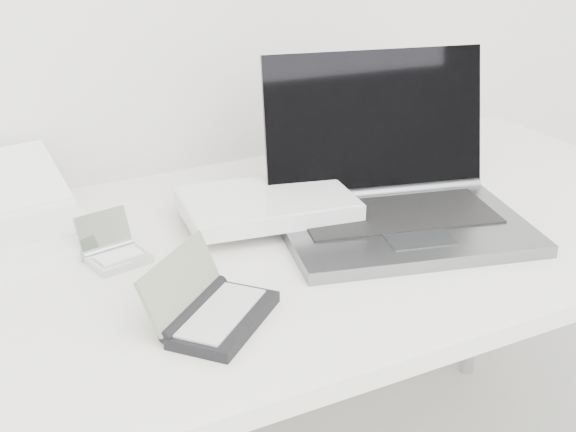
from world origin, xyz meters
name	(u,v)px	position (x,y,z in m)	size (l,w,h in m)	color
desk	(292,261)	(0.00, 1.55, 0.68)	(1.60, 0.80, 0.73)	white
laptop_large	(355,199)	(0.13, 1.55, 0.78)	(0.60, 0.47, 0.28)	slate
netbook_open_white	(5,227)	(-0.44, 1.77, 0.75)	(0.32, 0.39, 0.10)	white
pda_silver	(114,251)	(-0.30, 1.61, 0.75)	(0.11, 0.11, 0.07)	silver
palmtop_charcoal	(212,310)	(-0.23, 1.35, 0.75)	(0.22, 0.21, 0.09)	black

